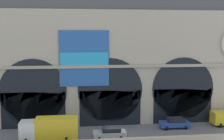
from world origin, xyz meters
TOP-DOWN VIEW (x-y plane):
  - ground_plane at (0.00, 0.00)m, footprint 200.00×200.00m
  - station_building at (0.03, 7.37)m, footprint 48.49×5.19m
  - box_truck_midwest at (-8.63, -0.66)m, footprint 7.50×2.91m
  - car_center at (-0.69, -0.78)m, footprint 4.40×2.22m
  - car_mideast at (9.51, 2.51)m, footprint 4.40×2.22m

SIDE VIEW (x-z plane):
  - ground_plane at x=0.00m, z-range 0.00..0.00m
  - car_center at x=-0.69m, z-range 0.03..1.58m
  - car_mideast at x=9.51m, z-range 0.03..1.58m
  - box_truck_midwest at x=-8.63m, z-range 0.14..3.26m
  - station_building at x=0.03m, z-range -0.28..20.65m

